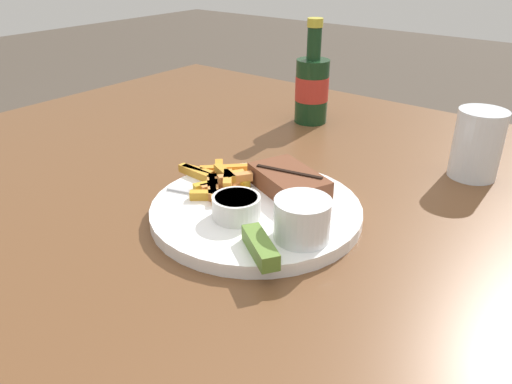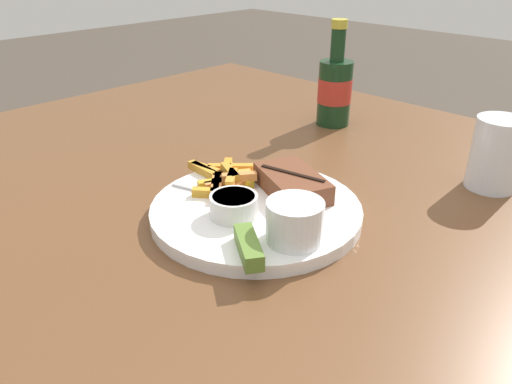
# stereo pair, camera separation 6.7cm
# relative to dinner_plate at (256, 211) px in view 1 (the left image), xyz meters

# --- Properties ---
(dining_table) EXTENTS (1.47, 1.27, 0.72)m
(dining_table) POSITION_rel_dinner_plate_xyz_m (0.00, 0.00, -0.07)
(dining_table) COLOR brown
(dining_table) RESTS_ON ground_plane
(dinner_plate) EXTENTS (0.29, 0.29, 0.02)m
(dinner_plate) POSITION_rel_dinner_plate_xyz_m (0.00, 0.00, 0.00)
(dinner_plate) COLOR white
(dinner_plate) RESTS_ON dining_table
(steak_portion) EXTENTS (0.14, 0.11, 0.03)m
(steak_portion) POSITION_rel_dinner_plate_xyz_m (0.01, 0.06, 0.02)
(steak_portion) COLOR brown
(steak_portion) RESTS_ON dinner_plate
(fries_pile) EXTENTS (0.15, 0.13, 0.02)m
(fries_pile) POSITION_rel_dinner_plate_xyz_m (-0.08, 0.02, 0.02)
(fries_pile) COLOR #D07F3D
(fries_pile) RESTS_ON dinner_plate
(coleslaw_cup) EXTENTS (0.07, 0.07, 0.05)m
(coleslaw_cup) POSITION_rel_dinner_plate_xyz_m (0.10, -0.03, 0.04)
(coleslaw_cup) COLOR white
(coleslaw_cup) RESTS_ON dinner_plate
(dipping_sauce_cup) EXTENTS (0.06, 0.06, 0.03)m
(dipping_sauce_cup) POSITION_rel_dinner_plate_xyz_m (-0.00, -0.04, 0.03)
(dipping_sauce_cup) COLOR silver
(dipping_sauce_cup) RESTS_ON dinner_plate
(pickle_spear) EXTENTS (0.08, 0.06, 0.02)m
(pickle_spear) POSITION_rel_dinner_plate_xyz_m (0.08, -0.09, 0.02)
(pickle_spear) COLOR #567A2D
(pickle_spear) RESTS_ON dinner_plate
(fork_utensil) EXTENTS (0.13, 0.05, 0.00)m
(fork_utensil) POSITION_rel_dinner_plate_xyz_m (-0.07, -0.02, 0.01)
(fork_utensil) COLOR #B7B7BC
(fork_utensil) RESTS_ON dinner_plate
(beer_bottle) EXTENTS (0.07, 0.07, 0.21)m
(beer_bottle) POSITION_rel_dinner_plate_xyz_m (-0.16, 0.39, 0.07)
(beer_bottle) COLOR #143319
(beer_bottle) RESTS_ON dining_table
(drinking_glass) EXTENTS (0.08, 0.08, 0.11)m
(drinking_glass) POSITION_rel_dinner_plate_xyz_m (0.19, 0.32, 0.05)
(drinking_glass) COLOR silver
(drinking_glass) RESTS_ON dining_table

